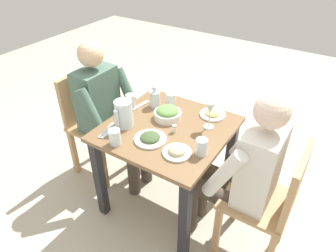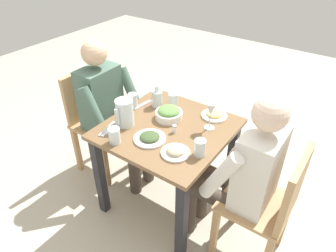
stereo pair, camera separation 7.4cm
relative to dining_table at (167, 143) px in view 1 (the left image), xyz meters
name	(u,v)px [view 1 (the left image)]	position (x,y,z in m)	size (l,w,h in m)	color
ground_plane	(167,200)	(0.00, 0.00, -0.59)	(8.00, 8.00, 0.00)	#B7AD99
dining_table	(167,143)	(0.00, 0.00, 0.00)	(0.81, 0.81, 0.72)	brown
chair_near	(91,118)	(-0.02, -0.77, -0.08)	(0.40, 0.40, 0.90)	tan
chair_far	(272,200)	(0.05, 0.77, -0.08)	(0.40, 0.40, 0.90)	tan
diner_near	(107,110)	(-0.02, -0.57, 0.07)	(0.48, 0.53, 1.19)	#4C6B5B
diner_far	(243,169)	(0.05, 0.57, 0.07)	(0.48, 0.53, 1.19)	silver
water_pitcher	(124,114)	(0.14, -0.25, 0.23)	(0.16, 0.12, 0.19)	silver
salad_bowl	(168,113)	(-0.09, -0.06, 0.18)	(0.19, 0.19, 0.09)	white
plate_fries	(213,114)	(-0.30, 0.20, 0.15)	(0.18, 0.18, 0.04)	white
plate_beans	(177,151)	(0.20, 0.20, 0.15)	(0.18, 0.18, 0.05)	white
plate_dolmas	(150,138)	(0.18, -0.01, 0.15)	(0.21, 0.21, 0.04)	white
water_glass_near_right	(201,147)	(0.13, 0.32, 0.19)	(0.07, 0.07, 0.11)	silver
water_glass_by_pitcher	(115,137)	(0.33, -0.18, 0.19)	(0.08, 0.08, 0.10)	silver
water_glass_near_left	(171,99)	(-0.27, -0.14, 0.18)	(0.08, 0.08, 0.09)	silver
water_glass_center	(131,102)	(-0.06, -0.36, 0.19)	(0.07, 0.07, 0.11)	silver
wine_glass	(210,109)	(-0.15, 0.24, 0.28)	(0.08, 0.08, 0.20)	silver
oil_carafe	(155,99)	(-0.19, -0.23, 0.19)	(0.08, 0.08, 0.16)	silver
salt_shaker	(174,129)	(0.02, 0.07, 0.16)	(0.03, 0.03, 0.05)	white
fork_near	(140,105)	(-0.13, -0.32, 0.14)	(0.17, 0.03, 0.01)	silver
knife_near	(106,130)	(0.25, -0.32, 0.14)	(0.18, 0.02, 0.01)	silver
fork_far	(110,132)	(0.25, -0.29, 0.14)	(0.17, 0.03, 0.01)	silver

